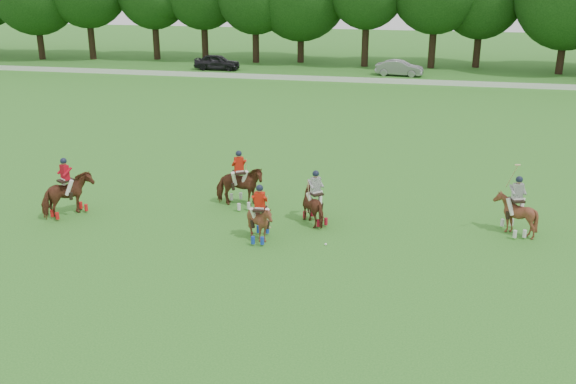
% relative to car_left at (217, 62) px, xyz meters
% --- Properties ---
extents(ground, '(180.00, 180.00, 0.00)m').
position_rel_car_left_xyz_m(ground, '(14.02, -42.50, -0.76)').
color(ground, '#256B1E').
rests_on(ground, ground).
extents(boundary_rail, '(120.00, 0.10, 0.44)m').
position_rel_car_left_xyz_m(boundary_rail, '(14.02, -4.50, -0.54)').
color(boundary_rail, white).
rests_on(boundary_rail, ground).
extents(car_left, '(4.47, 1.81, 1.52)m').
position_rel_car_left_xyz_m(car_left, '(0.00, 0.00, 0.00)').
color(car_left, black).
rests_on(car_left, ground).
extents(car_mid, '(4.51, 1.98, 1.44)m').
position_rel_car_left_xyz_m(car_mid, '(17.75, 0.00, -0.04)').
color(car_mid, gray).
rests_on(car_mid, ground).
extents(polo_red_a, '(1.85, 2.24, 2.42)m').
position_rel_car_left_xyz_m(polo_red_a, '(6.41, -39.05, 0.13)').
color(polo_red_a, '#4F2415').
rests_on(polo_red_a, ground).
extents(polo_red_b, '(2.23, 2.14, 2.42)m').
position_rel_car_left_xyz_m(polo_red_b, '(12.87, -36.57, 0.12)').
color(polo_red_b, '#4F2415').
rests_on(polo_red_b, ground).
extents(polo_red_c, '(1.23, 1.37, 2.16)m').
position_rel_car_left_xyz_m(polo_red_c, '(14.61, -39.88, -0.00)').
color(polo_red_c, '#4F2415').
rests_on(polo_red_c, ground).
extents(polo_stripe_a, '(1.69, 1.79, 2.16)m').
position_rel_car_left_xyz_m(polo_stripe_a, '(16.29, -37.79, 0.01)').
color(polo_stripe_a, '#4F2415').
rests_on(polo_stripe_a, ground).
extents(polo_stripe_b, '(1.62, 1.72, 2.81)m').
position_rel_car_left_xyz_m(polo_stripe_b, '(23.80, -37.25, 0.05)').
color(polo_stripe_b, '#4F2415').
rests_on(polo_stripe_b, ground).
extents(polo_ball, '(0.09, 0.09, 0.09)m').
position_rel_car_left_xyz_m(polo_ball, '(17.04, -39.83, -0.72)').
color(polo_ball, white).
rests_on(polo_ball, ground).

